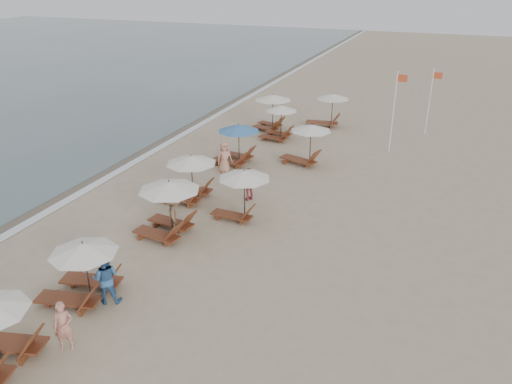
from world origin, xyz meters
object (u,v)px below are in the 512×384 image
at_px(inland_station_2, 327,108).
at_px(beachgoer_far_b, 224,157).
at_px(beachgoer_mid_b, 174,215).
at_px(beachgoer_mid_a, 105,278).
at_px(lounger_station_2, 166,208).
at_px(inland_station_0, 240,188).
at_px(beachgoer_far_a, 249,184).
at_px(lounger_station_6, 270,110).
at_px(lounger_station_4, 235,144).
at_px(inland_station_1, 305,141).
at_px(lounger_station_3, 188,178).
at_px(flag_pole_near, 394,108).
at_px(lounger_station_5, 278,122).
at_px(beachgoer_near, 64,326).
at_px(lounger_station_1, 80,272).

bearing_deg(inland_station_2, beachgoer_far_b, -105.51).
height_order(inland_station_2, beachgoer_mid_b, inland_station_2).
xyz_separation_m(beachgoer_mid_a, beachgoer_mid_b, (-0.29, 4.82, -0.06)).
height_order(lounger_station_2, inland_station_2, lounger_station_2).
bearing_deg(inland_station_2, inland_station_0, -89.86).
xyz_separation_m(beachgoer_mid_b, beachgoer_far_a, (1.57, 4.12, -0.04)).
height_order(lounger_station_6, beachgoer_far_a, lounger_station_6).
height_order(lounger_station_4, inland_station_2, inland_station_2).
bearing_deg(lounger_station_2, inland_station_1, 74.02).
bearing_deg(lounger_station_3, flag_pole_near, 52.85).
distance_m(lounger_station_6, beachgoer_far_a, 11.34).
xyz_separation_m(lounger_station_2, beachgoer_far_b, (-0.73, 7.04, -0.38)).
bearing_deg(lounger_station_6, lounger_station_5, -56.80).
bearing_deg(flag_pole_near, lounger_station_6, 168.69).
height_order(beachgoer_near, beachgoer_mid_b, beachgoer_mid_b).
bearing_deg(beachgoer_far_b, beachgoer_far_a, -96.46).
distance_m(inland_station_1, beachgoer_far_b, 4.55).
xyz_separation_m(lounger_station_1, beachgoer_far_b, (-0.39, 11.76, -0.15)).
relative_size(inland_station_1, beachgoer_mid_b, 1.68).
relative_size(lounger_station_1, beachgoer_mid_a, 1.47).
bearing_deg(beachgoer_mid_a, flag_pole_near, -135.25).
distance_m(beachgoer_far_a, flag_pole_near, 10.77).
bearing_deg(beachgoer_far_a, inland_station_2, -147.67).
height_order(lounger_station_6, inland_station_0, lounger_station_6).
xyz_separation_m(lounger_station_3, inland_station_2, (3.01, 14.08, 0.18)).
height_order(beachgoer_mid_a, beachgoer_mid_b, beachgoer_mid_a).
bearing_deg(flag_pole_near, lounger_station_5, -178.59).
bearing_deg(lounger_station_2, inland_station_0, 47.63).
bearing_deg(beachgoer_near, inland_station_1, 51.92).
xyz_separation_m(inland_station_2, beachgoer_far_b, (-2.87, -10.36, -0.43)).
bearing_deg(beachgoer_mid_a, lounger_station_1, -18.47).
bearing_deg(flag_pole_near, inland_station_2, 141.76).
bearing_deg(inland_station_1, lounger_station_6, 126.65).
xyz_separation_m(lounger_station_6, beachgoer_near, (2.00, -22.10, -0.59)).
height_order(lounger_station_3, inland_station_0, inland_station_0).
distance_m(lounger_station_2, inland_station_0, 3.24).
xyz_separation_m(lounger_station_3, lounger_station_6, (-0.33, 11.93, 0.26)).
relative_size(beachgoer_mid_a, flag_pole_near, 0.38).
height_order(lounger_station_5, beachgoer_far_a, lounger_station_5).
xyz_separation_m(lounger_station_2, inland_station_1, (2.82, 9.85, 0.08)).
bearing_deg(lounger_station_3, beachgoer_far_b, 87.96).
height_order(inland_station_2, beachgoer_near, inland_station_2).
height_order(beachgoer_mid_a, flag_pole_near, flag_pole_near).
xyz_separation_m(beachgoer_far_a, beachgoer_far_b, (-2.54, 2.71, 0.05)).
bearing_deg(inland_station_1, lounger_station_5, 128.27).
height_order(lounger_station_3, beachgoer_mid_b, lounger_station_3).
height_order(beachgoer_near, beachgoer_far_b, beachgoer_far_b).
bearing_deg(lounger_station_2, flag_pole_near, 63.01).
relative_size(lounger_station_3, lounger_station_5, 1.14).
distance_m(lounger_station_2, beachgoer_far_b, 7.09).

